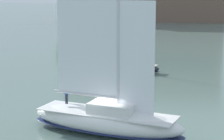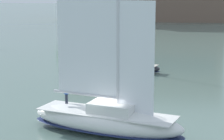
{
  "view_description": "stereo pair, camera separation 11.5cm",
  "coord_description": "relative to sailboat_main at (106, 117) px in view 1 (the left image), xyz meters",
  "views": [
    {
      "loc": [
        4.09,
        -27.89,
        9.95
      ],
      "look_at": [
        0.0,
        3.0,
        3.81
      ],
      "focal_mm": 70.0,
      "sensor_mm": 36.0,
      "label": 1
    },
    {
      "loc": [
        4.21,
        -27.87,
        9.95
      ],
      "look_at": [
        0.0,
        3.0,
        3.81
      ],
      "focal_mm": 70.0,
      "sensor_mm": 36.0,
      "label": 2
    }
  ],
  "objects": [
    {
      "name": "sailboat_main",
      "position": [
        0.0,
        0.0,
        0.0
      ],
      "size": [
        11.4,
        6.11,
        15.08
      ],
      "color": "white",
      "rests_on": "ground"
    },
    {
      "name": "ground_plane",
      "position": [
        -0.02,
        0.0,
        -1.18
      ],
      "size": [
        400.0,
        400.0,
        0.0
      ],
      "primitive_type": "plane",
      "color": "slate"
    },
    {
      "name": "sailboat_moored_near_marina",
      "position": [
        -0.06,
        21.48,
        -0.56
      ],
      "size": [
        6.81,
        3.7,
        9.04
      ],
      "color": "#232328",
      "rests_on": "ground"
    }
  ]
}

